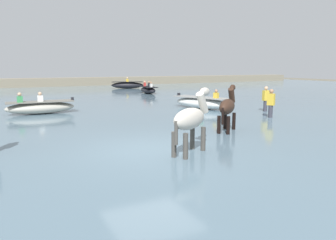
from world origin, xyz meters
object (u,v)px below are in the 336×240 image
object	(u,v)px
person_wading_mid	(266,101)
boat_mid_channel	(127,85)
boat_far_offshore	(40,107)
horse_lead_pinto	(191,120)
person_wading_close	(271,105)
boat_distant_east	(148,90)
boat_near_starboard	(201,103)
horse_trailing_dark_bay	(228,108)

from	to	relation	value
person_wading_mid	boat_mid_channel	bearing A→B (deg)	89.77
boat_far_offshore	person_wading_mid	world-z (taller)	person_wading_mid
boat_mid_channel	person_wading_mid	world-z (taller)	person_wading_mid
horse_lead_pinto	person_wading_close	distance (m)	7.54
boat_distant_east	person_wading_close	distance (m)	15.44
boat_near_starboard	horse_lead_pinto	bearing A→B (deg)	-125.24
boat_distant_east	boat_near_starboard	world-z (taller)	boat_near_starboard
boat_far_offshore	person_wading_mid	size ratio (longest dim) A/B	2.03
boat_far_offshore	boat_distant_east	bearing A→B (deg)	42.40
horse_lead_pinto	boat_mid_channel	size ratio (longest dim) A/B	0.55
boat_mid_channel	boat_far_offshore	distance (m)	19.59
boat_mid_channel	horse_trailing_dark_bay	bearing A→B (deg)	-102.09
boat_near_starboard	person_wading_close	xyz separation A→B (m)	(1.02, -4.26, 0.23)
horse_trailing_dark_bay	person_wading_mid	distance (m)	6.11
boat_near_starboard	person_wading_mid	distance (m)	3.49
person_wading_close	boat_distant_east	bearing A→B (deg)	87.55
horse_trailing_dark_bay	boat_near_starboard	size ratio (longest dim) A/B	0.54
boat_near_starboard	boat_mid_channel	bearing A→B (deg)	82.51
horse_trailing_dark_bay	boat_near_starboard	xyz separation A→B (m)	(2.79, 5.91, -0.53)
horse_trailing_dark_bay	boat_mid_channel	xyz separation A→B (m)	(5.20, 24.29, -0.50)
horse_lead_pinto	person_wading_mid	size ratio (longest dim) A/B	1.26
horse_trailing_dark_bay	boat_near_starboard	bearing A→B (deg)	64.75
horse_lead_pinto	boat_mid_channel	bearing A→B (deg)	73.08
boat_mid_channel	person_wading_close	world-z (taller)	person_wading_close
boat_mid_channel	boat_distant_east	bearing A→B (deg)	-95.84
horse_lead_pinto	person_wading_close	size ratio (longest dim) A/B	1.26
horse_trailing_dark_bay	person_wading_mid	xyz separation A→B (m)	(5.12, 3.32, -0.30)
boat_mid_channel	person_wading_mid	distance (m)	20.97
boat_near_starboard	person_wading_close	size ratio (longest dim) A/B	2.25
boat_mid_channel	horse_lead_pinto	bearing A→B (deg)	-106.92
boat_mid_channel	person_wading_mid	size ratio (longest dim) A/B	2.28
horse_trailing_dark_bay	boat_near_starboard	world-z (taller)	horse_trailing_dark_bay
boat_distant_east	horse_lead_pinto	bearing A→B (deg)	-110.85
boat_distant_east	person_wading_close	world-z (taller)	person_wading_close
horse_trailing_dark_bay	boat_distant_east	size ratio (longest dim) A/B	0.61
boat_far_offshore	person_wading_close	size ratio (longest dim) A/B	2.03
horse_trailing_dark_bay	person_wading_close	world-z (taller)	horse_trailing_dark_bay
boat_distant_east	person_wading_close	xyz separation A→B (m)	(-0.66, -15.42, 0.25)
horse_lead_pinto	horse_trailing_dark_bay	size ratio (longest dim) A/B	1.04
boat_mid_channel	boat_near_starboard	xyz separation A→B (m)	(-2.42, -18.39, -0.03)
boat_near_starboard	horse_trailing_dark_bay	bearing A→B (deg)	-115.25
person_wading_close	person_wading_mid	distance (m)	2.13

